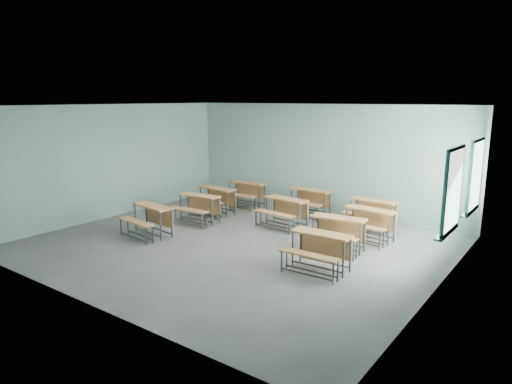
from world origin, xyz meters
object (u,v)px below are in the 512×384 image
desk_unit_r2c2 (368,220)px  desk_unit_r1c2 (337,229)px  desk_unit_r0c0 (149,216)px  desk_unit_r2c0 (215,196)px  desk_unit_r0c2 (319,246)px  desk_unit_r3c0 (245,191)px  desk_unit_r3c1 (309,198)px  desk_unit_r3c2 (371,210)px  desk_unit_r2c1 (284,208)px  desk_unit_r1c0 (197,204)px

desk_unit_r2c2 → desk_unit_r1c2: bearing=-96.6°
desk_unit_r0c0 → desk_unit_r1c2: bearing=29.5°
desk_unit_r2c0 → desk_unit_r2c2: 4.71m
desk_unit_r2c0 → desk_unit_r2c2: size_ratio=1.00×
desk_unit_r0c2 → desk_unit_r3c0: size_ratio=0.98×
desk_unit_r2c0 → desk_unit_r2c2: (4.70, 0.18, 0.00)m
desk_unit_r3c1 → desk_unit_r3c2: size_ratio=0.99×
desk_unit_r2c2 → desk_unit_r3c1: 2.61m
desk_unit_r2c0 → desk_unit_r2c1: same height
desk_unit_r2c0 → desk_unit_r2c1: 2.45m
desk_unit_r1c0 → desk_unit_r2c0: same height
desk_unit_r0c0 → desk_unit_r2c1: (2.26, 2.64, 0.00)m
desk_unit_r0c0 → desk_unit_r1c2: size_ratio=1.02×
desk_unit_r3c1 → desk_unit_r0c0: bearing=-116.6°
desk_unit_r0c2 → desk_unit_r2c1: bearing=134.4°
desk_unit_r1c0 → desk_unit_r2c0: 1.11m
desk_unit_r3c1 → desk_unit_r3c2: 2.02m
desk_unit_r1c0 → desk_unit_r2c2: same height
desk_unit_r1c2 → desk_unit_r1c0: bearing=174.9°
desk_unit_r1c2 → desk_unit_r0c2: bearing=-85.4°
desk_unit_r1c0 → desk_unit_r0c2: bearing=-18.6°
desk_unit_r2c1 → desk_unit_r1c0: bearing=-148.2°
desk_unit_r1c0 → desk_unit_r2c1: 2.39m
desk_unit_r1c2 → desk_unit_r2c2: (0.25, 1.17, 0.00)m
desk_unit_r1c0 → desk_unit_r1c2: same height
desk_unit_r0c2 → desk_unit_r2c1: same height
desk_unit_r3c1 → desk_unit_r0c2: bearing=-56.0°
desk_unit_r3c2 → desk_unit_r3c0: bearing=-178.3°
desk_unit_r2c0 → desk_unit_r3c2: 4.54m
desk_unit_r1c0 → desk_unit_r3c0: 2.27m
desk_unit_r2c1 → desk_unit_r3c2: 2.28m
desk_unit_r2c2 → desk_unit_r3c0: (-4.49, 1.02, 0.00)m
desk_unit_r2c2 → desk_unit_r3c1: bearing=157.7°
desk_unit_r1c2 → desk_unit_r2c1: 2.22m
desk_unit_r3c2 → desk_unit_r1c0: bearing=-149.2°
desk_unit_r1c2 → desk_unit_r2c0: 4.56m
desk_unit_r2c0 → desk_unit_r3c2: bearing=19.6°
desk_unit_r3c0 → desk_unit_r3c1: bearing=2.7°
desk_unit_r3c0 → desk_unit_r1c2: bearing=-29.7°
desk_unit_r1c2 → desk_unit_r3c0: same height
desk_unit_r0c0 → desk_unit_r0c2: same height
desk_unit_r0c0 → desk_unit_r3c1: same height
desk_unit_r3c0 → desk_unit_r3c1: 2.18m
desk_unit_r1c2 → desk_unit_r3c2: 2.14m
desk_unit_r2c0 → desk_unit_r3c0: same height
desk_unit_r3c2 → desk_unit_r2c1: bearing=-146.3°
desk_unit_r1c2 → desk_unit_r3c0: size_ratio=1.04×
desk_unit_r0c0 → desk_unit_r3c0: 3.87m
desk_unit_r2c1 → desk_unit_r3c1: (-0.06, 1.43, 0.00)m
desk_unit_r3c0 → desk_unit_r3c2: size_ratio=1.00×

